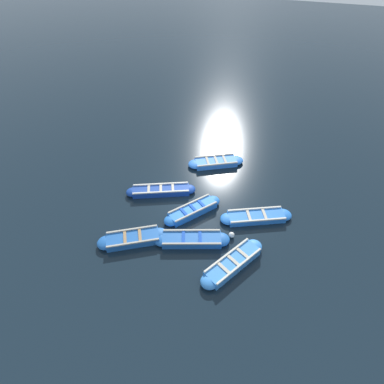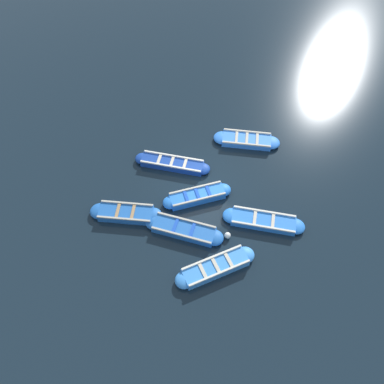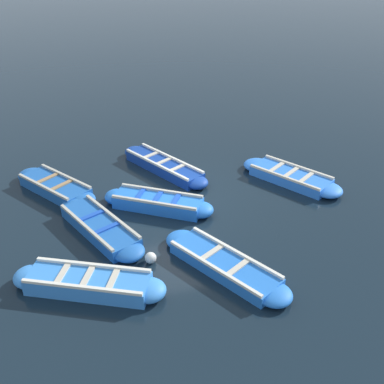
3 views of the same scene
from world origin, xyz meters
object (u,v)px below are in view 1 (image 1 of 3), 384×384
at_px(boat_alongside, 133,239).
at_px(boat_stern_in, 193,210).
at_px(boat_drifting, 216,162).
at_px(boat_mid_row, 161,191).
at_px(boat_bow_out, 256,217).
at_px(boat_near_quay, 192,239).
at_px(buoy_orange_near, 232,235).
at_px(boat_centre, 233,263).

height_order(boat_alongside, boat_stern_in, boat_stern_in).
height_order(boat_drifting, boat_mid_row, boat_mid_row).
relative_size(boat_bow_out, boat_alongside, 1.12).
bearing_deg(boat_near_quay, buoy_orange_near, -150.49).
height_order(boat_near_quay, buoy_orange_near, boat_near_quay).
bearing_deg(boat_near_quay, boat_bow_out, -135.00).
xyz_separation_m(boat_centre, buoy_orange_near, (0.47, -1.56, -0.06)).
relative_size(boat_bow_out, boat_stern_in, 1.18).
height_order(boat_bow_out, boat_mid_row, boat_mid_row).
bearing_deg(boat_stern_in, boat_mid_row, -20.75).
height_order(boat_alongside, boat_mid_row, boat_mid_row).
height_order(boat_drifting, boat_centre, boat_centre).
height_order(boat_bow_out, boat_stern_in, boat_stern_in).
bearing_deg(boat_alongside, buoy_orange_near, -156.27).
xyz_separation_m(boat_drifting, boat_near_quay, (-0.75, 6.23, 0.01)).
relative_size(boat_drifting, boat_bow_out, 0.95).
xyz_separation_m(boat_drifting, boat_centre, (-2.89, 6.84, 0.04)).
height_order(boat_centre, buoy_orange_near, boat_centre).
bearing_deg(boat_stern_in, buoy_orange_near, 159.97).
height_order(boat_bow_out, buoy_orange_near, boat_bow_out).
relative_size(boat_drifting, buoy_orange_near, 12.22).
xyz_separation_m(boat_alongside, boat_mid_row, (0.20, -3.54, 0.00)).
height_order(boat_drifting, boat_bow_out, boat_drifting).
bearing_deg(boat_mid_row, boat_stern_in, 159.25).
xyz_separation_m(boat_alongside, boat_stern_in, (-1.99, -2.71, 0.02)).
distance_m(boat_drifting, boat_alongside, 7.40).
relative_size(boat_alongside, boat_stern_in, 1.05).
height_order(boat_near_quay, boat_mid_row, boat_mid_row).
xyz_separation_m(boat_mid_row, boat_centre, (-4.94, 3.22, 0.02)).
bearing_deg(boat_mid_row, boat_near_quay, 137.05).
height_order(boat_stern_in, buoy_orange_near, boat_stern_in).
bearing_deg(boat_alongside, boat_mid_row, -86.71).
relative_size(boat_near_quay, boat_mid_row, 0.96).
xyz_separation_m(boat_near_quay, buoy_orange_near, (-1.67, -0.95, -0.03)).
height_order(boat_stern_in, boat_mid_row, boat_stern_in).
bearing_deg(boat_alongside, boat_stern_in, -126.19).
relative_size(boat_drifting, boat_near_quay, 0.95).
relative_size(boat_stern_in, boat_centre, 0.89).
bearing_deg(boat_mid_row, boat_alongside, 93.29).
distance_m(boat_mid_row, boat_centre, 5.90).
relative_size(boat_drifting, boat_mid_row, 0.92).
bearing_deg(boat_bow_out, boat_alongside, 34.00).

